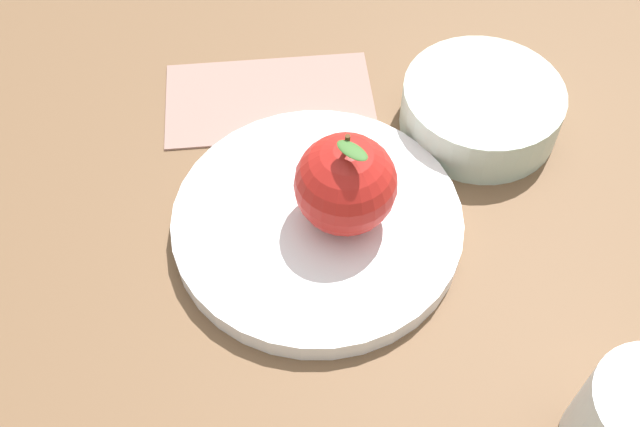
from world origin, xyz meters
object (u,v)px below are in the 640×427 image
Objects in this scene: cup at (639,424)px; linen_napkin at (268,98)px; dinner_plate at (320,221)px; side_bowl at (482,104)px; apple at (346,184)px.

linen_napkin is (-0.37, -0.14, -0.04)m from cup.
side_bowl reaches higher than dinner_plate.
dinner_plate is 0.15m from linen_napkin.
apple reaches higher than linen_napkin.
cup reaches higher than linen_napkin.
apple reaches higher than dinner_plate.
dinner_plate is 1.65× the size of side_bowl.
cup reaches higher than side_bowl.
side_bowl is 0.19m from linen_napkin.
dinner_plate is 2.49× the size of apple.
apple is 0.66× the size of side_bowl.
side_bowl reaches higher than linen_napkin.
linen_napkin is at bearing -116.36° from side_bowl.
side_bowl is (-0.07, 0.14, -0.03)m from apple.
side_bowl is 0.29m from cup.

